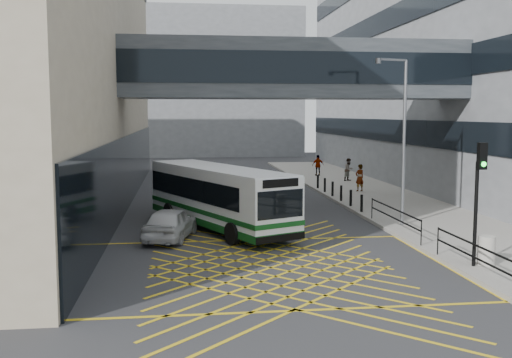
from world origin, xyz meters
name	(u,v)px	position (x,y,z in m)	size (l,w,h in m)	color
ground	(271,268)	(0.00, 0.00, 0.00)	(120.00, 120.00, 0.00)	#333335
building_far	(188,85)	(-2.00, 60.00, 9.00)	(28.00, 16.00, 18.00)	gray
skybridge	(293,70)	(3.00, 12.00, 7.50)	(20.00, 4.10, 3.00)	#3C4146
pavement	(381,199)	(9.00, 15.00, 0.08)	(6.00, 54.00, 0.16)	gray
box_junction	(271,268)	(0.00, 0.00, 0.00)	(12.00, 9.00, 0.01)	gold
bus	(217,196)	(-1.36, 7.25, 1.51)	(6.30, 10.06, 2.81)	white
car_white	(170,223)	(-3.45, 5.09, 0.69)	(1.77, 4.34, 1.38)	silver
car_dark	(198,205)	(-2.15, 9.90, 0.70)	(1.74, 4.45, 1.39)	black
car_silver	(267,178)	(2.96, 21.70, 0.71)	(1.92, 4.54, 1.41)	gray
traffic_light	(479,187)	(6.67, -1.32, 2.84)	(0.31, 0.48, 4.12)	black
street_lamp	(401,132)	(6.83, 6.20, 4.40)	(1.67, 0.68, 7.44)	slate
litter_bin	(486,251)	(7.12, -1.14, 0.65)	(0.57, 0.57, 0.99)	#ADA89E
kerb_railings	(424,228)	(6.15, 1.78, 0.88)	(0.05, 12.54, 1.00)	black
bollards	(337,191)	(6.25, 15.00, 0.61)	(0.14, 10.14, 0.90)	black
pedestrian_a	(360,178)	(8.59, 18.09, 1.04)	(0.70, 0.50, 1.76)	gray
pedestrian_b	(349,170)	(9.59, 24.14, 1.00)	(0.82, 0.48, 1.68)	gray
pedestrian_c	(318,165)	(8.13, 28.09, 1.01)	(1.00, 0.48, 1.69)	gray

